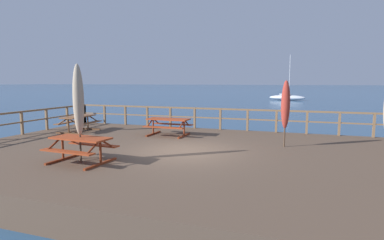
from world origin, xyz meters
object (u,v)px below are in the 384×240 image
sailboat_distant (287,97)px  picnic_table_front_right (78,120)px  patio_umbrella_short_mid (78,100)px  patio_umbrella_tall_mid_right (286,105)px  picnic_table_mid_left (168,123)px  patio_umbrella_short_front (77,92)px  picnic_table_back_right (81,144)px

sailboat_distant → picnic_table_front_right: bearing=-100.4°
patio_umbrella_short_mid → patio_umbrella_tall_mid_right: (5.71, 4.33, -0.30)m
picnic_table_mid_left → patio_umbrella_short_mid: (-0.62, -5.23, 1.32)m
patio_umbrella_short_front → picnic_table_mid_left: bearing=5.4°
patio_umbrella_short_mid → sailboat_distant: (4.07, 48.53, -2.14)m
picnic_table_back_right → patio_umbrella_short_mid: size_ratio=0.64×
patio_umbrella_short_front → sailboat_distant: 44.50m
picnic_table_back_right → patio_umbrella_short_front: bearing=129.5°
picnic_table_front_right → patio_umbrella_short_mid: (3.94, -4.79, 1.32)m
picnic_table_mid_left → patio_umbrella_tall_mid_right: size_ratio=0.77×
picnic_table_back_right → patio_umbrella_short_mid: (-0.04, 0.02, 1.32)m
picnic_table_mid_left → picnic_table_back_right: bearing=-96.4°
patio_umbrella_short_front → patio_umbrella_short_mid: bearing=-50.6°
patio_umbrella_short_front → sailboat_distant: (8.01, 43.72, -2.18)m
patio_umbrella_short_front → patio_umbrella_short_mid: size_ratio=1.02×
picnic_table_front_right → patio_umbrella_tall_mid_right: 9.72m
picnic_table_back_right → patio_umbrella_tall_mid_right: 7.23m
patio_umbrella_tall_mid_right → sailboat_distant: size_ratio=0.32×
patio_umbrella_short_mid → picnic_table_front_right: bearing=129.4°
picnic_table_back_right → sailboat_distant: (4.03, 48.55, -0.82)m
picnic_table_mid_left → patio_umbrella_short_front: bearing=-174.6°
picnic_table_mid_left → patio_umbrella_short_front: (-4.57, -0.43, 1.36)m
sailboat_distant → patio_umbrella_tall_mid_right: bearing=-87.9°
picnic_table_back_right → picnic_table_mid_left: (0.59, 5.26, 0.00)m
patio_umbrella_short_front → patio_umbrella_tall_mid_right: bearing=-2.8°
picnic_table_front_right → patio_umbrella_tall_mid_right: size_ratio=0.77×
patio_umbrella_short_front → picnic_table_back_right: bearing=-50.5°
picnic_table_mid_left → patio_umbrella_short_front: size_ratio=0.63×
patio_umbrella_short_mid → patio_umbrella_short_front: bearing=129.4°
picnic_table_front_right → patio_umbrella_short_front: size_ratio=0.63×
sailboat_distant → patio_umbrella_short_mid: bearing=-94.8°
picnic_table_back_right → patio_umbrella_short_mid: 1.32m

